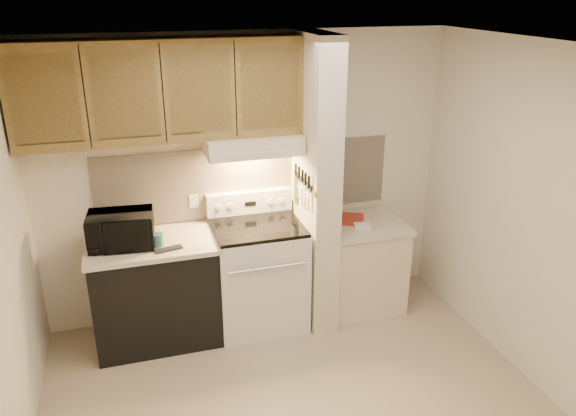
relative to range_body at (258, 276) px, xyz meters
name	(u,v)px	position (x,y,z in m)	size (l,w,h in m)	color
floor	(298,406)	(0.00, -1.16, -0.46)	(3.60, 3.60, 0.00)	tan
ceiling	(301,49)	(0.00, -1.16, 2.04)	(3.60, 3.60, 0.00)	white
wall_back	(247,179)	(0.00, 0.34, 0.79)	(3.60, 0.02, 2.50)	silver
wall_right	(535,219)	(1.80, -1.16, 0.79)	(0.02, 3.00, 2.50)	silver
backsplash	(248,181)	(0.00, 0.33, 0.78)	(2.60, 0.02, 0.63)	beige
range_body	(258,276)	(0.00, 0.00, 0.00)	(0.76, 0.65, 0.92)	silver
oven_window	(268,290)	(0.00, -0.32, 0.04)	(0.50, 0.01, 0.30)	black
oven_handle	(268,268)	(0.00, -0.35, 0.26)	(0.02, 0.02, 0.65)	silver
cooktop	(257,226)	(0.00, 0.00, 0.48)	(0.74, 0.64, 0.03)	black
range_backguard	(249,202)	(0.00, 0.28, 0.59)	(0.76, 0.08, 0.20)	silver
range_display	(250,204)	(0.00, 0.24, 0.59)	(0.10, 0.01, 0.04)	black
range_knob_left_outer	(219,207)	(-0.28, 0.24, 0.59)	(0.05, 0.05, 0.02)	silver
range_knob_left_inner	(230,206)	(-0.18, 0.24, 0.59)	(0.05, 0.05, 0.02)	silver
range_knob_right_inner	(270,202)	(0.18, 0.24, 0.59)	(0.05, 0.05, 0.02)	silver
range_knob_right_outer	(281,201)	(0.28, 0.24, 0.59)	(0.05, 0.05, 0.02)	silver
dishwasher_front	(156,293)	(-0.88, 0.01, -0.03)	(1.00, 0.63, 0.87)	black
left_countertop	(151,244)	(-0.88, 0.01, 0.43)	(1.04, 0.67, 0.04)	beige
spoon_rest	(169,249)	(-0.76, -0.19, 0.46)	(0.21, 0.07, 0.01)	black
teal_jar	(158,240)	(-0.83, -0.09, 0.50)	(0.09, 0.09, 0.10)	#32686C
outlet	(194,201)	(-0.48, 0.32, 0.64)	(0.08, 0.01, 0.12)	beige
microwave	(121,230)	(-1.10, -0.01, 0.59)	(0.50, 0.34, 0.28)	black
partition_pillar	(315,186)	(0.51, -0.01, 0.79)	(0.22, 0.70, 2.50)	beige
pillar_trim	(302,181)	(0.39, -0.01, 0.84)	(0.01, 0.70, 0.04)	olive
knife_strip	(303,181)	(0.39, -0.06, 0.86)	(0.02, 0.42, 0.04)	black
knife_blade_a	(309,200)	(0.38, -0.23, 0.76)	(0.01, 0.04, 0.16)	silver
knife_handle_a	(309,182)	(0.38, -0.23, 0.91)	(0.02, 0.02, 0.10)	black
knife_blade_b	(305,197)	(0.38, -0.14, 0.75)	(0.01, 0.04, 0.18)	silver
knife_handle_b	(306,179)	(0.38, -0.15, 0.91)	(0.02, 0.02, 0.10)	black
knife_blade_c	(302,195)	(0.38, -0.07, 0.74)	(0.01, 0.04, 0.20)	silver
knife_handle_c	(303,176)	(0.38, -0.07, 0.91)	(0.02, 0.02, 0.10)	black
knife_blade_d	(299,189)	(0.38, 0.04, 0.76)	(0.01, 0.04, 0.16)	silver
knife_handle_d	(299,172)	(0.38, 0.03, 0.91)	(0.02, 0.02, 0.10)	black
knife_blade_e	(296,187)	(0.38, 0.11, 0.75)	(0.01, 0.04, 0.18)	silver
knife_handle_e	(296,169)	(0.38, 0.12, 0.91)	(0.02, 0.02, 0.10)	black
oven_mitt	(294,186)	(0.38, 0.17, 0.74)	(0.03, 0.11, 0.25)	gray
right_cab_base	(360,267)	(0.97, -0.01, -0.06)	(0.70, 0.60, 0.81)	beige
right_countertop	(363,225)	(0.97, -0.01, 0.37)	(0.74, 0.64, 0.04)	beige
red_folder	(352,219)	(0.90, 0.09, 0.39)	(0.22, 0.30, 0.01)	#B03220
white_box	(362,226)	(0.92, -0.11, 0.41)	(0.14, 0.09, 0.04)	white
range_hood	(252,143)	(0.00, 0.12, 1.17)	(0.78, 0.44, 0.15)	beige
hood_lip	(258,156)	(0.00, -0.08, 1.12)	(0.78, 0.04, 0.06)	beige
upper_cabinets	(161,90)	(-0.69, 0.17, 1.62)	(2.18, 0.33, 0.77)	olive
cab_door_a	(44,100)	(-1.51, 0.01, 1.62)	(0.46, 0.01, 0.63)	olive
cab_gap_a	(85,98)	(-1.23, 0.01, 1.62)	(0.01, 0.01, 0.73)	black
cab_door_b	(125,96)	(-0.96, 0.01, 1.62)	(0.46, 0.01, 0.63)	olive
cab_gap_b	(163,94)	(-0.69, 0.01, 1.62)	(0.01, 0.01, 0.73)	black
cab_door_c	(200,92)	(-0.42, 0.01, 1.62)	(0.46, 0.01, 0.63)	olive
cab_gap_c	(236,90)	(-0.14, 0.01, 1.62)	(0.01, 0.01, 0.73)	black
cab_door_d	(270,88)	(0.13, 0.01, 1.62)	(0.46, 0.01, 0.63)	olive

